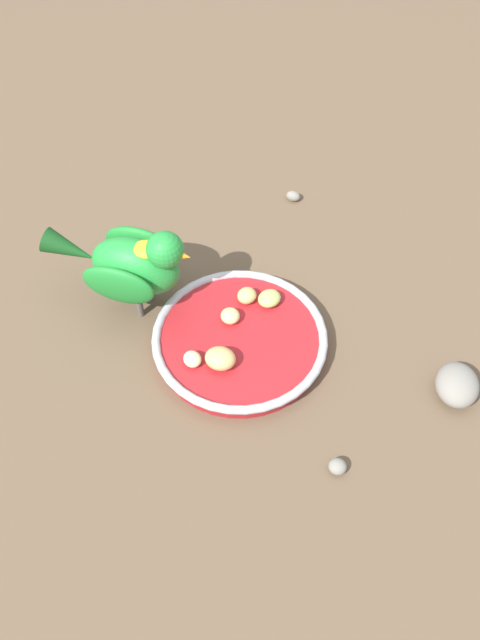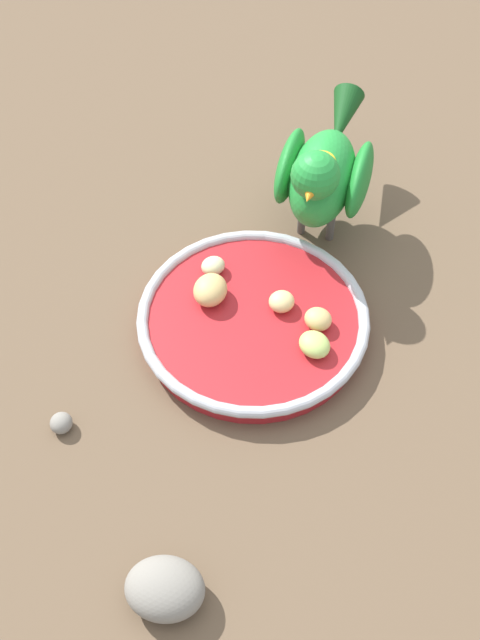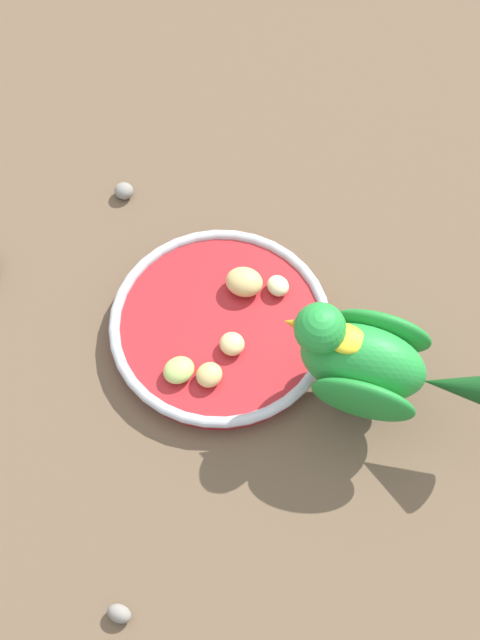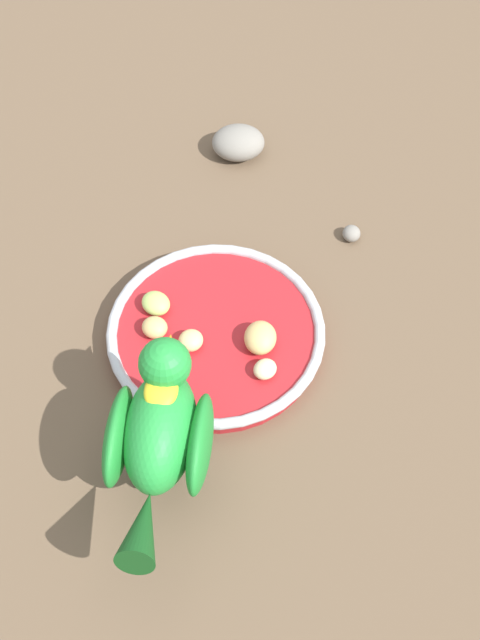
{
  "view_description": "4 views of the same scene",
  "coord_description": "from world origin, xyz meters",
  "px_view_note": "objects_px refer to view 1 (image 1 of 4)",
  "views": [
    {
      "loc": [
        -0.41,
        -0.25,
        0.7
      ],
      "look_at": [
        0.02,
        0.0,
        0.05
      ],
      "focal_mm": 36.7,
      "sensor_mm": 36.0,
      "label": 1
    },
    {
      "loc": [
        0.26,
        -0.44,
        0.66
      ],
      "look_at": [
        0.02,
        -0.02,
        0.04
      ],
      "focal_mm": 46.83,
      "sensor_mm": 36.0,
      "label": 2
    },
    {
      "loc": [
        0.39,
        0.24,
        0.83
      ],
      "look_at": [
        0.02,
        0.02,
        0.04
      ],
      "focal_mm": 50.76,
      "sensor_mm": 36.0,
      "label": 3
    },
    {
      "loc": [
        -0.17,
        0.46,
        0.78
      ],
      "look_at": [
        -0.01,
        -0.0,
        0.05
      ],
      "focal_mm": 49.5,
      "sensor_mm": 36.0,
      "label": 4
    }
  ],
  "objects_px": {
    "rock_large": "(457,385)",
    "apple_piece_2": "(230,316)",
    "feeding_bowl": "(240,340)",
    "apple_piece_0": "(222,359)",
    "pebble_1": "(338,467)",
    "apple_piece_1": "(269,298)",
    "apple_piece_3": "(192,359)",
    "pebble_0": "(293,196)",
    "apple_piece_4": "(247,296)",
    "parrot": "(132,263)"
  },
  "relations": [
    {
      "from": "apple_piece_1",
      "to": "rock_large",
      "type": "height_order",
      "value": "apple_piece_1"
    },
    {
      "from": "feeding_bowl",
      "to": "apple_piece_0",
      "type": "distance_m",
      "value": 0.05
    },
    {
      "from": "apple_piece_1",
      "to": "apple_piece_3",
      "type": "distance_m",
      "value": 0.14
    },
    {
      "from": "apple_piece_4",
      "to": "parrot",
      "type": "distance_m",
      "value": 0.16
    },
    {
      "from": "apple_piece_3",
      "to": "pebble_1",
      "type": "xyz_separation_m",
      "value": [
        -0.03,
        -0.22,
        -0.02
      ]
    },
    {
      "from": "apple_piece_1",
      "to": "apple_piece_4",
      "type": "bearing_deg",
      "value": 110.3
    },
    {
      "from": "feeding_bowl",
      "to": "apple_piece_1",
      "type": "bearing_deg",
      "value": -4.89
    },
    {
      "from": "apple_piece_0",
      "to": "apple_piece_3",
      "type": "bearing_deg",
      "value": 115.25
    },
    {
      "from": "rock_large",
      "to": "pebble_1",
      "type": "bearing_deg",
      "value": 153.32
    },
    {
      "from": "apple_piece_0",
      "to": "rock_large",
      "type": "xyz_separation_m",
      "value": [
        0.12,
        -0.27,
        -0.01
      ]
    },
    {
      "from": "apple_piece_0",
      "to": "pebble_0",
      "type": "bearing_deg",
      "value": 11.65
    },
    {
      "from": "apple_piece_4",
      "to": "pebble_0",
      "type": "relative_size",
      "value": 1.21
    },
    {
      "from": "apple_piece_1",
      "to": "rock_large",
      "type": "xyz_separation_m",
      "value": [
        0.0,
        -0.26,
        -0.01
      ]
    },
    {
      "from": "apple_piece_3",
      "to": "pebble_1",
      "type": "distance_m",
      "value": 0.22
    },
    {
      "from": "apple_piece_3",
      "to": "pebble_0",
      "type": "height_order",
      "value": "apple_piece_3"
    },
    {
      "from": "apple_piece_1",
      "to": "pebble_1",
      "type": "distance_m",
      "value": 0.24
    },
    {
      "from": "feeding_bowl",
      "to": "apple_piece_3",
      "type": "relative_size",
      "value": 9.26
    },
    {
      "from": "rock_large",
      "to": "pebble_1",
      "type": "xyz_separation_m",
      "value": [
        -0.17,
        0.08,
        -0.01
      ]
    },
    {
      "from": "feeding_bowl",
      "to": "pebble_1",
      "type": "relative_size",
      "value": 10.69
    },
    {
      "from": "parrot",
      "to": "rock_large",
      "type": "xyz_separation_m",
      "value": [
        0.08,
        -0.42,
        -0.06
      ]
    },
    {
      "from": "apple_piece_3",
      "to": "pebble_0",
      "type": "distance_m",
      "value": 0.36
    },
    {
      "from": "parrot",
      "to": "pebble_1",
      "type": "height_order",
      "value": "parrot"
    },
    {
      "from": "apple_piece_1",
      "to": "feeding_bowl",
      "type": "bearing_deg",
      "value": 175.11
    },
    {
      "from": "apple_piece_4",
      "to": "apple_piece_3",
      "type": "bearing_deg",
      "value": 175.85
    },
    {
      "from": "parrot",
      "to": "pebble_0",
      "type": "height_order",
      "value": "parrot"
    },
    {
      "from": "feeding_bowl",
      "to": "rock_large",
      "type": "height_order",
      "value": "rock_large"
    },
    {
      "from": "rock_large",
      "to": "pebble_1",
      "type": "distance_m",
      "value": 0.19
    },
    {
      "from": "rock_large",
      "to": "pebble_0",
      "type": "xyz_separation_m",
      "value": [
        0.22,
        0.34,
        -0.01
      ]
    },
    {
      "from": "apple_piece_2",
      "to": "apple_piece_3",
      "type": "height_order",
      "value": "apple_piece_2"
    },
    {
      "from": "apple_piece_2",
      "to": "parrot",
      "type": "bearing_deg",
      "value": 100.27
    },
    {
      "from": "apple_piece_1",
      "to": "parrot",
      "type": "xyz_separation_m",
      "value": [
        -0.07,
        0.16,
        0.05
      ]
    },
    {
      "from": "apple_piece_2",
      "to": "apple_piece_3",
      "type": "distance_m",
      "value": 0.08
    },
    {
      "from": "apple_piece_2",
      "to": "pebble_0",
      "type": "bearing_deg",
      "value": 9.06
    },
    {
      "from": "apple_piece_3",
      "to": "apple_piece_4",
      "type": "bearing_deg",
      "value": -4.15
    },
    {
      "from": "apple_piece_4",
      "to": "rock_large",
      "type": "height_order",
      "value": "apple_piece_4"
    },
    {
      "from": "apple_piece_1",
      "to": "apple_piece_4",
      "type": "distance_m",
      "value": 0.03
    },
    {
      "from": "apple_piece_2",
      "to": "pebble_1",
      "type": "xyz_separation_m",
      "value": [
        -0.11,
        -0.21,
        -0.02
      ]
    },
    {
      "from": "apple_piece_3",
      "to": "apple_piece_4",
      "type": "xyz_separation_m",
      "value": [
        0.12,
        -0.01,
        0.0
      ]
    },
    {
      "from": "rock_large",
      "to": "parrot",
      "type": "bearing_deg",
      "value": 100.17
    },
    {
      "from": "apple_piece_2",
      "to": "apple_piece_4",
      "type": "relative_size",
      "value": 0.95
    },
    {
      "from": "apple_piece_0",
      "to": "apple_piece_1",
      "type": "height_order",
      "value": "apple_piece_0"
    },
    {
      "from": "apple_piece_3",
      "to": "apple_piece_2",
      "type": "bearing_deg",
      "value": -4.77
    },
    {
      "from": "apple_piece_0",
      "to": "pebble_1",
      "type": "bearing_deg",
      "value": -104.78
    },
    {
      "from": "parrot",
      "to": "pebble_0",
      "type": "relative_size",
      "value": 9.28
    },
    {
      "from": "apple_piece_4",
      "to": "apple_piece_0",
      "type": "bearing_deg",
      "value": -167.21
    },
    {
      "from": "rock_large",
      "to": "apple_piece_2",
      "type": "bearing_deg",
      "value": 100.13
    },
    {
      "from": "apple_piece_1",
      "to": "apple_piece_4",
      "type": "xyz_separation_m",
      "value": [
        -0.01,
        0.03,
        0.0
      ]
    },
    {
      "from": "feeding_bowl",
      "to": "pebble_1",
      "type": "bearing_deg",
      "value": -117.71
    },
    {
      "from": "apple_piece_4",
      "to": "pebble_0",
      "type": "bearing_deg",
      "value": 11.12
    },
    {
      "from": "pebble_0",
      "to": "pebble_1",
      "type": "relative_size",
      "value": 1.05
    }
  ]
}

